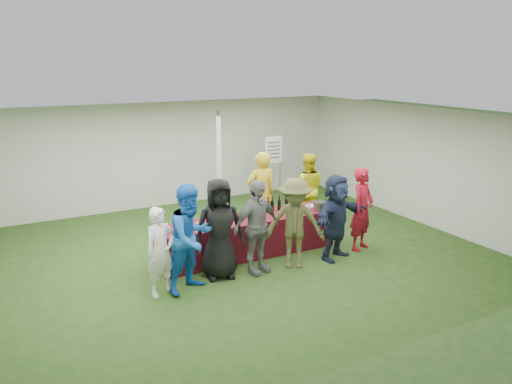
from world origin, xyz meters
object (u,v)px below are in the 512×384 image
serving_table (247,236)px  staff_back (307,188)px  wine_list_sign (274,155)px  customer_4 (295,223)px  customer_5 (336,217)px  customer_6 (362,209)px  dump_bucket (320,206)px  customer_3 (256,227)px  customer_0 (161,252)px  customer_1 (191,238)px  staff_pourer (261,194)px  customer_2 (219,229)px

serving_table → staff_back: 2.48m
wine_list_sign → customer_4: wine_list_sign is taller
customer_5 → customer_6: size_ratio=0.99×
dump_bucket → customer_3: size_ratio=0.15×
dump_bucket → customer_6: size_ratio=0.16×
customer_3 → customer_6: customer_3 is taller
customer_3 → staff_back: bearing=27.3°
dump_bucket → staff_back: 1.49m
customer_0 → customer_1: bearing=-23.0°
staff_pourer → customer_4: 1.83m
serving_table → customer_3: (-0.24, -0.84, 0.48)m
dump_bucket → wine_list_sign: size_ratio=0.15×
serving_table → customer_1: bearing=-147.8°
customer_1 → customer_6: customer_1 is taller
wine_list_sign → customer_0: (-4.27, -3.78, -0.58)m
customer_0 → customer_6: (4.17, 0.07, 0.10)m
customer_5 → serving_table: bearing=125.3°
serving_table → customer_5: size_ratio=2.17×
wine_list_sign → customer_5: (-0.85, -3.86, -0.49)m
customer_3 → customer_4: (0.73, -0.11, -0.01)m
dump_bucket → customer_5: customer_5 is taller
customer_4 → customer_5: 0.92m
staff_back → dump_bucket: bearing=98.1°
dump_bucket → customer_2: 2.49m
customer_0 → customer_2: 1.13m
staff_pourer → customer_3: bearing=59.7°
staff_pourer → customer_1: staff_pourer is taller
customer_2 → customer_5: size_ratio=1.07×
serving_table → dump_bucket: bearing=-8.1°
dump_bucket → staff_pourer: 1.33m
staff_pourer → customer_6: staff_pourer is taller
staff_back → staff_pourer: bearing=43.3°
customer_0 → customer_4: 2.50m
staff_back → customer_3: size_ratio=0.97×
customer_0 → customer_5: 3.42m
customer_2 → customer_4: bearing=0.4°
customer_5 → customer_6: 0.77m
serving_table → customer_1: (-1.50, -0.95, 0.53)m
wine_list_sign → customer_6: bearing=-91.5°
serving_table → customer_6: (2.17, -0.81, 0.47)m
customer_4 → customer_5: (0.92, -0.01, -0.02)m
customer_0 → customer_4: bearing=-16.7°
customer_0 → customer_5: (3.42, -0.08, 0.09)m
wine_list_sign → customer_4: bearing=-114.7°
dump_bucket → customer_5: (-0.14, -0.74, -0.01)m
customer_4 → staff_pourer: bearing=110.3°
serving_table → customer_3: bearing=-105.8°
customer_3 → customer_5: bearing=-16.5°
customer_0 → customer_5: customer_5 is taller
staff_back → customer_5: size_ratio=1.00×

